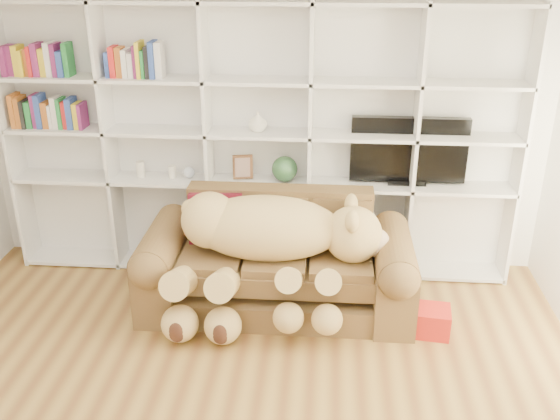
# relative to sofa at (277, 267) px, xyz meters

# --- Properties ---
(wall_back) EXTENTS (5.00, 0.02, 2.70)m
(wall_back) POSITION_rel_sofa_xyz_m (-0.21, 0.82, 1.00)
(wall_back) COLOR white
(wall_back) RESTS_ON floor
(bookshelf) EXTENTS (4.43, 0.35, 2.40)m
(bookshelf) POSITION_rel_sofa_xyz_m (-0.45, 0.68, 0.96)
(bookshelf) COLOR white
(bookshelf) RESTS_ON floor
(sofa) EXTENTS (2.19, 0.95, 0.92)m
(sofa) POSITION_rel_sofa_xyz_m (0.00, 0.00, 0.00)
(sofa) COLOR brown
(sofa) RESTS_ON floor
(teddy_bear) EXTENTS (1.74, 0.93, 1.01)m
(teddy_bear) POSITION_rel_sofa_xyz_m (-0.06, -0.18, 0.30)
(teddy_bear) COLOR tan
(teddy_bear) RESTS_ON sofa
(throw_pillow) EXTENTS (0.47, 0.29, 0.46)m
(throw_pillow) POSITION_rel_sofa_xyz_m (-0.52, 0.15, 0.34)
(throw_pillow) COLOR maroon
(throw_pillow) RESTS_ON sofa
(gift_box) EXTENTS (0.30, 0.28, 0.22)m
(gift_box) POSITION_rel_sofa_xyz_m (1.23, -0.33, -0.24)
(gift_box) COLOR red
(gift_box) RESTS_ON floor
(tv) EXTENTS (0.99, 0.18, 0.59)m
(tv) POSITION_rel_sofa_xyz_m (1.08, 0.68, 0.81)
(tv) COLOR black
(tv) RESTS_ON bookshelf
(picture_frame) EXTENTS (0.18, 0.06, 0.22)m
(picture_frame) POSITION_rel_sofa_xyz_m (-0.35, 0.63, 0.64)
(picture_frame) COLOR #56351D
(picture_frame) RESTS_ON bookshelf
(green_vase) EXTENTS (0.23, 0.23, 0.23)m
(green_vase) POSITION_rel_sofa_xyz_m (0.01, 0.63, 0.63)
(green_vase) COLOR #305E34
(green_vase) RESTS_ON bookshelf
(figurine_tall) EXTENTS (0.10, 0.10, 0.15)m
(figurine_tall) POSITION_rel_sofa_xyz_m (-1.28, 0.63, 0.59)
(figurine_tall) COLOR silver
(figurine_tall) RESTS_ON bookshelf
(figurine_short) EXTENTS (0.09, 0.09, 0.12)m
(figurine_short) POSITION_rel_sofa_xyz_m (-0.99, 0.63, 0.57)
(figurine_short) COLOR silver
(figurine_short) RESTS_ON bookshelf
(snow_globe) EXTENTS (0.10, 0.10, 0.10)m
(snow_globe) POSITION_rel_sofa_xyz_m (-0.84, 0.63, 0.57)
(snow_globe) COLOR silver
(snow_globe) RESTS_ON bookshelf
(shelf_vase) EXTENTS (0.19, 0.19, 0.17)m
(shelf_vase) POSITION_rel_sofa_xyz_m (-0.22, 0.63, 1.05)
(shelf_vase) COLOR silver
(shelf_vase) RESTS_ON bookshelf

